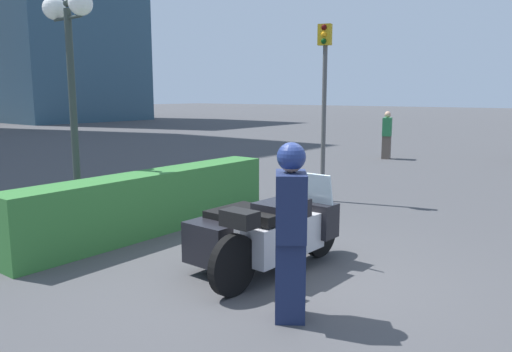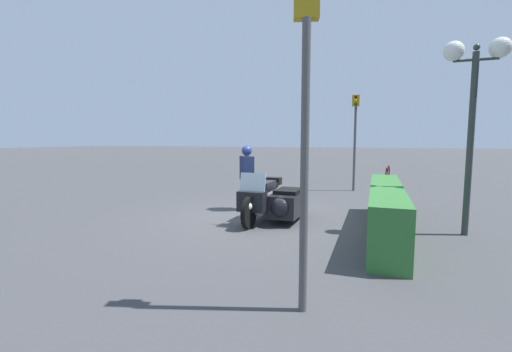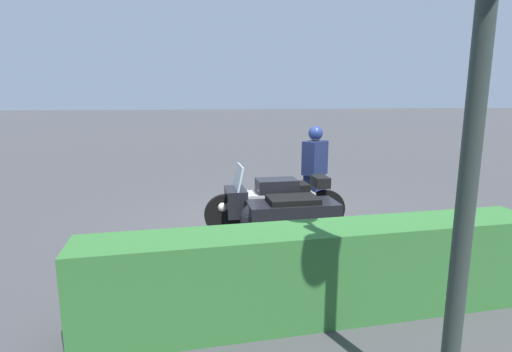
% 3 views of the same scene
% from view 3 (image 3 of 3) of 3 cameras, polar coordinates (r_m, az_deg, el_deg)
% --- Properties ---
extents(ground_plane, '(160.00, 160.00, 0.00)m').
position_cam_3_polar(ground_plane, '(7.04, 3.72, -7.47)').
color(ground_plane, '#424244').
extents(police_motorcycle, '(2.43, 1.26, 1.17)m').
position_cam_3_polar(police_motorcycle, '(6.45, 3.27, -4.78)').
color(police_motorcycle, black).
rests_on(police_motorcycle, ground).
extents(officer_rider, '(0.55, 0.51, 1.73)m').
position_cam_3_polar(officer_rider, '(7.67, 8.37, 1.01)').
color(officer_rider, '#192347').
rests_on(officer_rider, ground).
extents(hedge_bush_curbside, '(4.79, 0.61, 0.96)m').
position_cam_3_polar(hedge_bush_curbside, '(4.25, 9.23, -13.44)').
color(hedge_bush_curbside, '#337033').
rests_on(hedge_bush_curbside, ground).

